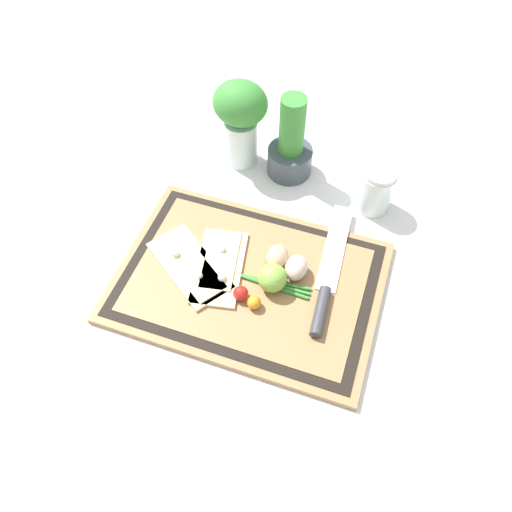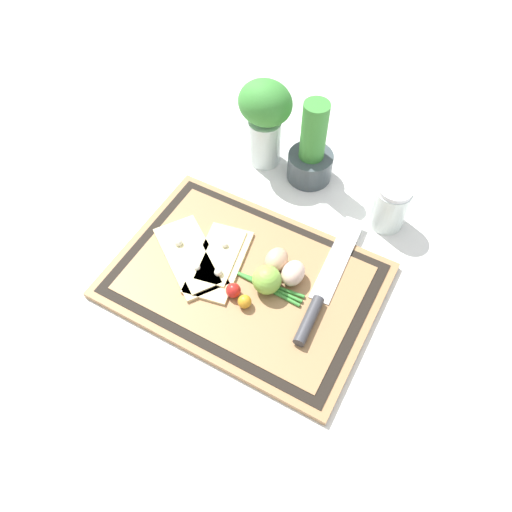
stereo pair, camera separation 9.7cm
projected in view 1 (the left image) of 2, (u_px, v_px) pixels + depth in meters
name	position (u px, v px, depth m)	size (l,w,h in m)	color
ground_plane	(249.00, 284.00, 0.97)	(6.00, 6.00, 0.00)	silver
cutting_board	(249.00, 281.00, 0.97)	(0.50, 0.36, 0.02)	#997047
pizza_slice_near	(190.00, 266.00, 0.97)	(0.21, 0.18, 0.02)	beige
pizza_slice_far	(220.00, 265.00, 0.97)	(0.12, 0.19, 0.02)	beige
knife	(326.00, 287.00, 0.94)	(0.05, 0.32, 0.02)	silver
egg_brown	(277.00, 257.00, 0.96)	(0.04, 0.05, 0.04)	tan
egg_pink	(296.00, 268.00, 0.95)	(0.04, 0.05, 0.04)	beige
lime	(272.00, 280.00, 0.93)	(0.06, 0.06, 0.06)	#7FB742
cherry_tomato_red	(242.00, 294.00, 0.92)	(0.03, 0.03, 0.03)	red
cherry_tomato_yellow	(254.00, 303.00, 0.91)	(0.03, 0.03, 0.03)	orange
scallion_bunch	(240.00, 274.00, 0.96)	(0.28, 0.04, 0.01)	#388433
herb_pot	(291.00, 148.00, 1.10)	(0.10, 0.10, 0.20)	#3D474C
sauce_jar	(375.00, 191.00, 1.05)	(0.07, 0.07, 0.11)	silver
herb_glass	(241.00, 117.00, 1.07)	(0.12, 0.10, 0.21)	silver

